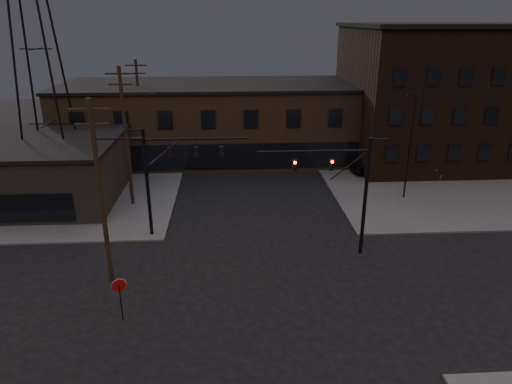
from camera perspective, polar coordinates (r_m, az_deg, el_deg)
ground at (r=27.00m, az=1.86°, el=-12.56°), size 140.00×140.00×0.00m
sidewalk_ne at (r=52.71m, az=24.09°, el=2.74°), size 30.00×30.00×0.15m
sidewalk_nw at (r=50.83m, az=-26.21°, el=1.77°), size 30.00×30.00×0.15m
building_row at (r=51.62m, az=-0.94°, el=8.75°), size 40.00×12.00×8.00m
building_right at (r=54.70m, az=23.30°, el=10.98°), size 22.00×16.00×14.00m
building_left at (r=44.11m, az=-27.10°, el=2.26°), size 16.00×12.00×5.00m
traffic_signal_near at (r=29.68m, az=11.53°, el=0.88°), size 7.12×0.24×8.00m
traffic_signal_far at (r=32.29m, az=-11.33°, el=2.70°), size 7.12×0.24×8.00m
stop_sign at (r=24.92m, az=-16.70°, el=-11.64°), size 0.72×0.33×2.48m
utility_pole_near at (r=27.01m, az=-18.76°, el=0.25°), size 3.70×0.28×11.00m
utility_pole_mid at (r=38.34m, az=-15.87°, el=6.92°), size 3.70×0.28×11.50m
utility_pole_far at (r=50.13m, az=-14.30°, el=9.83°), size 2.20×0.28×11.00m
transmission_tower at (r=43.45m, az=-25.81°, el=15.81°), size 7.00×7.00×25.00m
lot_light_a at (r=40.56m, az=18.79°, el=6.44°), size 1.50×0.28×9.14m
lot_light_b at (r=47.46m, az=23.40°, el=7.83°), size 1.50×0.28×9.14m
parked_car_lot_a at (r=47.69m, az=14.54°, el=3.28°), size 5.20×3.22×1.65m
parked_car_lot_b at (r=48.90m, az=23.07°, el=2.43°), size 4.48×2.46×1.23m
car_crossing at (r=49.74m, az=-4.07°, el=4.29°), size 2.11×4.36×1.38m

